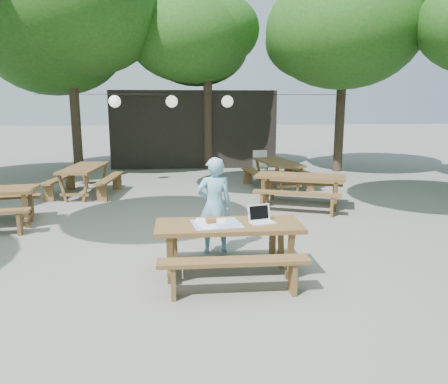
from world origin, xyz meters
TOP-DOWN VIEW (x-y plane):
  - ground at (0.00, 0.00)m, footprint 80.00×80.00m
  - pavilion at (0.50, 10.50)m, footprint 6.00×3.00m
  - main_picnic_table at (0.71, -1.08)m, footprint 2.00×1.58m
  - picnic_table_ne at (2.76, 2.82)m, footprint 2.34×2.16m
  - picnic_table_far_w at (-2.46, 4.61)m, footprint 1.76×2.07m
  - picnic_table_far_e at (2.76, 5.18)m, footprint 1.89×2.15m
  - woman at (0.59, -0.10)m, footprint 0.59×0.42m
  - plastic_chair at (2.49, 6.51)m, footprint 0.46×0.46m
  - laptop at (1.17, -1.04)m, footprint 0.39×0.34m
  - tabletop_clutter at (0.52, -1.07)m, footprint 0.73×0.64m
  - paper_lanterns at (-0.19, 6.00)m, footprint 9.00×0.34m

SIDE VIEW (x-z plane):
  - ground at x=0.00m, z-range 0.00..0.00m
  - plastic_chair at x=2.49m, z-range -0.19..0.71m
  - main_picnic_table at x=0.71m, z-range 0.01..0.76m
  - picnic_table_ne at x=2.76m, z-range 0.01..0.76m
  - picnic_table_far_w at x=-2.46m, z-range 0.01..0.76m
  - picnic_table_far_e at x=2.76m, z-range 0.01..0.76m
  - tabletop_clutter at x=0.52m, z-range 0.72..0.80m
  - woman at x=0.59m, z-range 0.00..1.55m
  - laptop at x=1.17m, z-range 0.69..0.93m
  - pavilion at x=0.50m, z-range 0.00..2.80m
  - paper_lanterns at x=-0.19m, z-range 2.21..2.59m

